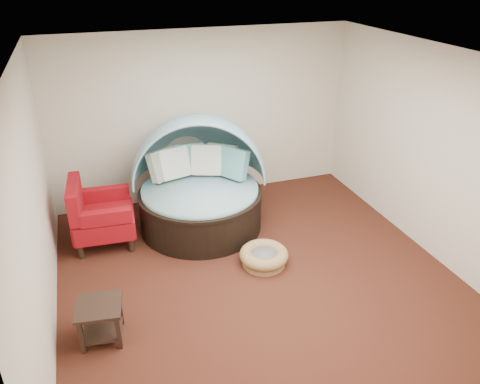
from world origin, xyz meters
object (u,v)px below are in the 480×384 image
object	(u,v)px
pet_basket	(264,256)
canopy_daybed	(199,177)
side_table	(100,317)
red_armchair	(98,215)

from	to	relation	value
pet_basket	canopy_daybed	bearing A→B (deg)	111.22
side_table	pet_basket	bearing A→B (deg)	18.12
pet_basket	red_armchair	world-z (taller)	red_armchair
pet_basket	side_table	distance (m)	2.30
canopy_daybed	side_table	bearing A→B (deg)	-116.62
red_armchair	side_table	bearing A→B (deg)	-89.59
canopy_daybed	pet_basket	world-z (taller)	canopy_daybed
pet_basket	side_table	size ratio (longest dim) A/B	1.57
canopy_daybed	red_armchair	xyz separation A→B (m)	(-1.52, -0.08, -0.33)
canopy_daybed	red_armchair	world-z (taller)	canopy_daybed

